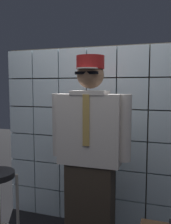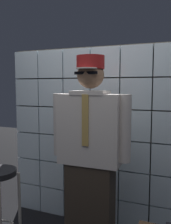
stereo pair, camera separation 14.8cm
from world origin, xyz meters
name	(u,v)px [view 2 (the right image)]	position (x,y,z in m)	size (l,w,h in m)	color
glass_block_wall	(106,138)	(0.00, 1.11, 0.98)	(2.32, 0.10, 2.00)	silver
standing_person	(90,155)	(0.04, 0.55, 0.94)	(0.72, 0.30, 1.80)	#382D23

